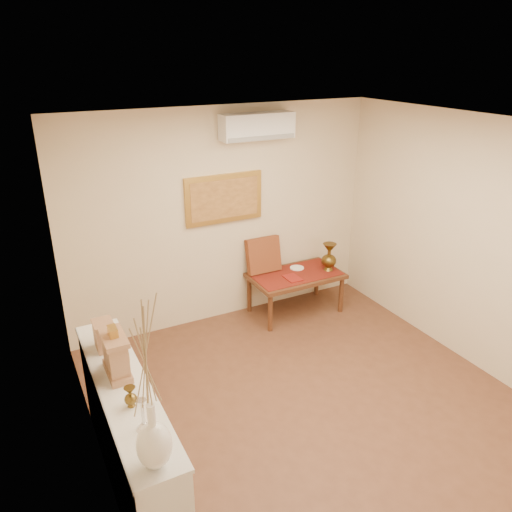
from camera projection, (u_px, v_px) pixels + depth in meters
floor at (321, 414)px, 4.85m from camera, size 4.50×4.50×0.00m
ceiling at (338, 131)px, 3.81m from camera, size 4.50×4.50×0.00m
wall_back at (224, 218)px, 6.18m from camera, size 4.00×0.02×2.70m
wall_left at (92, 348)px, 3.49m from camera, size 0.02×4.50×2.70m
wall_right at (487, 250)px, 5.18m from camera, size 0.02×4.50×2.70m
white_vase at (149, 388)px, 2.77m from camera, size 0.21×0.21×1.12m
candlestick at (143, 414)px, 3.23m from camera, size 0.11×0.11×0.23m
brass_urn_small at (130, 394)px, 3.44m from camera, size 0.09×0.09×0.20m
table_cloth at (296, 274)px, 6.54m from camera, size 1.14×0.59×0.01m
brass_urn_tall at (329, 254)px, 6.57m from camera, size 0.20×0.20×0.45m
plate at (297, 268)px, 6.69m from camera, size 0.19×0.19×0.01m
menu at (293, 278)px, 6.40m from camera, size 0.18×0.25×0.01m
cushion at (263, 255)px, 6.52m from camera, size 0.46×0.19×0.47m
display_ledge at (129, 436)px, 3.89m from camera, size 0.37×2.02×0.98m
mantel_clock at (116, 354)px, 3.76m from camera, size 0.17×0.36×0.41m
wooden_chest at (105, 335)px, 4.11m from camera, size 0.16×0.21×0.24m
low_table at (296, 279)px, 6.57m from camera, size 1.20×0.70×0.55m
painting at (224, 199)px, 6.06m from camera, size 1.00×0.06×0.60m
ac_unit at (257, 126)px, 5.82m from camera, size 0.90×0.25×0.30m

